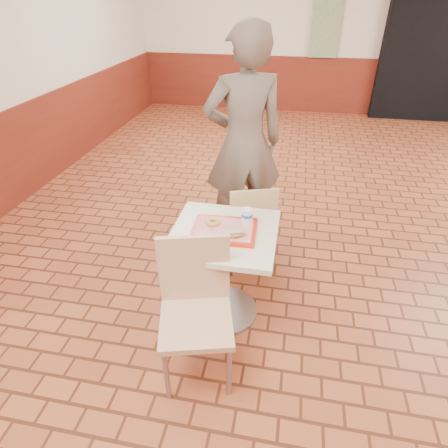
% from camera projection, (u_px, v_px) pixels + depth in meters
% --- Properties ---
extents(wainscot_band, '(8.00, 10.00, 1.00)m').
position_uv_depth(wainscot_band, '(408.00, 230.00, 2.93)').
color(wainscot_band, maroon).
rests_on(wainscot_band, ground).
extents(corridor_doorway, '(1.60, 0.22, 2.20)m').
position_uv_depth(corridor_doorway, '(429.00, 55.00, 6.45)').
color(corridor_doorway, black).
rests_on(corridor_doorway, ground).
extents(promo_poster, '(0.50, 0.03, 1.20)m').
position_uv_depth(promo_poster, '(326.00, 20.00, 6.52)').
color(promo_poster, gray).
rests_on(promo_poster, wainscot_band).
extents(main_table, '(0.70, 0.70, 0.74)m').
position_uv_depth(main_table, '(224.00, 260.00, 2.61)').
color(main_table, beige).
rests_on(main_table, ground).
extents(chair_main_front, '(0.52, 0.52, 0.92)m').
position_uv_depth(chair_main_front, '(195.00, 303.00, 2.23)').
color(chair_main_front, tan).
rests_on(chair_main_front, ground).
extents(chair_main_back, '(0.48, 0.48, 0.82)m').
position_uv_depth(chair_main_back, '(250.00, 224.00, 3.08)').
color(chair_main_back, '#D2BA7E').
rests_on(chair_main_back, ground).
extents(customer, '(0.83, 0.70, 1.93)m').
position_uv_depth(customer, '(244.00, 143.00, 3.23)').
color(customer, '#6A5F52').
rests_on(customer, ground).
extents(serving_tray, '(0.42, 0.33, 0.03)m').
position_uv_depth(serving_tray, '(224.00, 230.00, 2.47)').
color(serving_tray, red).
rests_on(serving_tray, main_table).
extents(ring_donut, '(0.11, 0.11, 0.03)m').
position_uv_depth(ring_donut, '(213.00, 222.00, 2.51)').
color(ring_donut, gold).
rests_on(ring_donut, serving_tray).
extents(long_john_donut, '(0.16, 0.11, 0.05)m').
position_uv_depth(long_john_donut, '(233.00, 234.00, 2.38)').
color(long_john_donut, '#C16C38').
rests_on(long_john_donut, serving_tray).
extents(paper_cup, '(0.08, 0.08, 0.10)m').
position_uv_depth(paper_cup, '(247.00, 215.00, 2.51)').
color(paper_cup, white).
rests_on(paper_cup, serving_tray).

